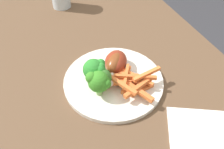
{
  "coord_description": "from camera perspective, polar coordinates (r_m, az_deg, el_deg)",
  "views": [
    {
      "loc": [
        -0.47,
        0.16,
        1.2
      ],
      "look_at": [
        -0.08,
        0.0,
        0.77
      ],
      "focal_mm": 38.06,
      "sensor_mm": 36.0,
      "label": 1
    }
  ],
  "objects": [
    {
      "name": "broccoli_floret_middle",
      "position": [
        0.57,
        -2.02,
        -0.73
      ],
      "size": [
        0.04,
        0.04,
        0.06
      ],
      "color": "#7CAC49",
      "rests_on": "dinner_plate"
    },
    {
      "name": "broccoli_floret_front",
      "position": [
        0.58,
        -4.15,
        1.25
      ],
      "size": [
        0.06,
        0.06,
        0.07
      ],
      "color": "#7CAB5F",
      "rests_on": "dinner_plate"
    },
    {
      "name": "dining_table",
      "position": [
        0.76,
        -1.9,
        -3.99
      ],
      "size": [
        1.09,
        0.7,
        0.74
      ],
      "color": "brown",
      "rests_on": "ground_plane"
    },
    {
      "name": "broccoli_floret_back",
      "position": [
        0.56,
        -3.19,
        -1.69
      ],
      "size": [
        0.05,
        0.06,
        0.07
      ],
      "color": "#83AA5F",
      "rests_on": "dinner_plate"
    },
    {
      "name": "chicken_drumstick_far",
      "position": [
        0.63,
        0.87,
        2.81
      ],
      "size": [
        0.12,
        0.1,
        0.05
      ],
      "color": "#611B10",
      "rests_on": "dinner_plate"
    },
    {
      "name": "chicken_drumstick_near",
      "position": [
        0.62,
        0.63,
        2.46
      ],
      "size": [
        0.11,
        0.11,
        0.05
      ],
      "color": "#572410",
      "rests_on": "dinner_plate"
    },
    {
      "name": "dinner_plate",
      "position": [
        0.62,
        -0.0,
        -1.67
      ],
      "size": [
        0.26,
        0.26,
        0.01
      ],
      "primitive_type": "cylinder",
      "color": "white",
      "rests_on": "dining_table"
    },
    {
      "name": "napkin",
      "position": [
        0.56,
        20.94,
        -14.91
      ],
      "size": [
        0.22,
        0.2,
        0.0
      ],
      "primitive_type": "cube",
      "rotation": [
        0.0,
        0.0,
        2.66
      ],
      "color": "white",
      "rests_on": "dining_table"
    },
    {
      "name": "carrot_fries_pile",
      "position": [
        0.59,
        4.85,
        -1.68
      ],
      "size": [
        0.13,
        0.14,
        0.04
      ],
      "color": "orange",
      "rests_on": "dinner_plate"
    }
  ]
}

